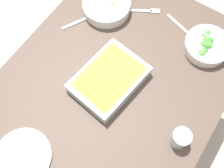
{
  "coord_description": "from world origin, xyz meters",
  "views": [
    {
      "loc": [
        -0.38,
        -0.25,
        1.81
      ],
      "look_at": [
        0.0,
        0.0,
        0.74
      ],
      "focal_mm": 43.76,
      "sensor_mm": 36.0,
      "label": 1
    }
  ],
  "objects_px": {
    "baking_dish": "(109,79)",
    "fork_on_table": "(144,11)",
    "broccoli_bowl": "(207,45)",
    "spoon_by_stew": "(84,19)",
    "spoon_by_broccoli": "(185,30)",
    "side_plate": "(23,156)",
    "drink_cup": "(180,138)",
    "stew_bowl": "(106,6)"
  },
  "relations": [
    {
      "from": "side_plate",
      "to": "spoon_by_stew",
      "type": "distance_m",
      "value": 0.67
    },
    {
      "from": "broccoli_bowl",
      "to": "drink_cup",
      "type": "relative_size",
      "value": 2.39
    },
    {
      "from": "broccoli_bowl",
      "to": "fork_on_table",
      "type": "relative_size",
      "value": 1.27
    },
    {
      "from": "baking_dish",
      "to": "drink_cup",
      "type": "relative_size",
      "value": 3.84
    },
    {
      "from": "baking_dish",
      "to": "fork_on_table",
      "type": "distance_m",
      "value": 0.41
    },
    {
      "from": "stew_bowl",
      "to": "drink_cup",
      "type": "xyz_separation_m",
      "value": [
        -0.37,
        -0.58,
        0.01
      ]
    },
    {
      "from": "spoon_by_stew",
      "to": "fork_on_table",
      "type": "bearing_deg",
      "value": -46.67
    },
    {
      "from": "broccoli_bowl",
      "to": "spoon_by_stew",
      "type": "xyz_separation_m",
      "value": [
        -0.17,
        0.55,
        -0.03
      ]
    },
    {
      "from": "spoon_by_broccoli",
      "to": "fork_on_table",
      "type": "distance_m",
      "value": 0.21
    },
    {
      "from": "drink_cup",
      "to": "fork_on_table",
      "type": "relative_size",
      "value": 0.53
    },
    {
      "from": "drink_cup",
      "to": "spoon_by_stew",
      "type": "distance_m",
      "value": 0.7
    },
    {
      "from": "broccoli_bowl",
      "to": "baking_dish",
      "type": "height_order",
      "value": "broccoli_bowl"
    },
    {
      "from": "broccoli_bowl",
      "to": "drink_cup",
      "type": "xyz_separation_m",
      "value": [
        -0.43,
        -0.09,
        0.01
      ]
    },
    {
      "from": "stew_bowl",
      "to": "baking_dish",
      "type": "height_order",
      "value": "same"
    },
    {
      "from": "side_plate",
      "to": "stew_bowl",
      "type": "bearing_deg",
      "value": 9.11
    },
    {
      "from": "drink_cup",
      "to": "stew_bowl",
      "type": "bearing_deg",
      "value": 57.7
    },
    {
      "from": "baking_dish",
      "to": "spoon_by_broccoli",
      "type": "bearing_deg",
      "value": -19.34
    },
    {
      "from": "spoon_by_broccoli",
      "to": "stew_bowl",
      "type": "bearing_deg",
      "value": 105.62
    },
    {
      "from": "baking_dish",
      "to": "spoon_by_broccoli",
      "type": "height_order",
      "value": "baking_dish"
    },
    {
      "from": "side_plate",
      "to": "spoon_by_broccoli",
      "type": "distance_m",
      "value": 0.89
    },
    {
      "from": "spoon_by_stew",
      "to": "fork_on_table",
      "type": "relative_size",
      "value": 1.01
    },
    {
      "from": "drink_cup",
      "to": "spoon_by_broccoli",
      "type": "xyz_separation_m",
      "value": [
        0.47,
        0.22,
        -0.03
      ]
    },
    {
      "from": "broccoli_bowl",
      "to": "side_plate",
      "type": "bearing_deg",
      "value": 155.55
    },
    {
      "from": "broccoli_bowl",
      "to": "spoon_by_broccoli",
      "type": "distance_m",
      "value": 0.13
    },
    {
      "from": "broccoli_bowl",
      "to": "spoon_by_broccoli",
      "type": "xyz_separation_m",
      "value": [
        0.04,
        0.12,
        -0.03
      ]
    },
    {
      "from": "side_plate",
      "to": "fork_on_table",
      "type": "distance_m",
      "value": 0.85
    },
    {
      "from": "spoon_by_stew",
      "to": "fork_on_table",
      "type": "distance_m",
      "value": 0.29
    },
    {
      "from": "stew_bowl",
      "to": "spoon_by_stew",
      "type": "height_order",
      "value": "stew_bowl"
    },
    {
      "from": "side_plate",
      "to": "drink_cup",
      "type": "bearing_deg",
      "value": -50.58
    },
    {
      "from": "drink_cup",
      "to": "fork_on_table",
      "type": "height_order",
      "value": "drink_cup"
    },
    {
      "from": "broccoli_bowl",
      "to": "side_plate",
      "type": "height_order",
      "value": "broccoli_bowl"
    },
    {
      "from": "side_plate",
      "to": "spoon_by_broccoli",
      "type": "height_order",
      "value": "side_plate"
    },
    {
      "from": "broccoli_bowl",
      "to": "fork_on_table",
      "type": "height_order",
      "value": "broccoli_bowl"
    },
    {
      "from": "spoon_by_broccoli",
      "to": "drink_cup",
      "type": "bearing_deg",
      "value": -155.38
    },
    {
      "from": "stew_bowl",
      "to": "drink_cup",
      "type": "relative_size",
      "value": 2.7
    },
    {
      "from": "side_plate",
      "to": "baking_dish",
      "type": "bearing_deg",
      "value": -13.07
    },
    {
      "from": "spoon_by_stew",
      "to": "spoon_by_broccoli",
      "type": "distance_m",
      "value": 0.48
    },
    {
      "from": "broccoli_bowl",
      "to": "fork_on_table",
      "type": "xyz_separation_m",
      "value": [
        0.03,
        0.34,
        -0.03
      ]
    },
    {
      "from": "side_plate",
      "to": "spoon_by_stew",
      "type": "relative_size",
      "value": 1.35
    },
    {
      "from": "baking_dish",
      "to": "fork_on_table",
      "type": "height_order",
      "value": "baking_dish"
    },
    {
      "from": "broccoli_bowl",
      "to": "spoon_by_broccoli",
      "type": "relative_size",
      "value": 1.17
    },
    {
      "from": "baking_dish",
      "to": "spoon_by_stew",
      "type": "height_order",
      "value": "baking_dish"
    }
  ]
}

